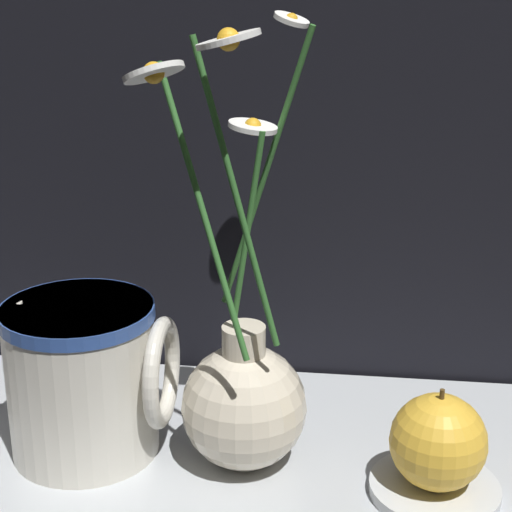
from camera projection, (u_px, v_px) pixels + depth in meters
The scene contains 6 objects.
ground_plane at pixel (260, 468), 0.77m from camera, with size 6.00×6.00×0.00m, color black.
shelf at pixel (260, 462), 0.77m from camera, with size 0.85×0.33×0.01m.
vase_with_flowers at pixel (244, 394), 0.74m from camera, with size 0.14×0.20×0.38m.
ceramic_pitcher at pixel (85, 373), 0.75m from camera, with size 0.16×0.13×0.15m.
saucer_plate at pixel (434, 489), 0.71m from camera, with size 0.11×0.11×0.01m.
orange_fruit at pixel (438, 442), 0.70m from camera, with size 0.08×0.08×0.09m.
Camera 1 is at (0.08, -0.66, 0.44)m, focal length 60.00 mm.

